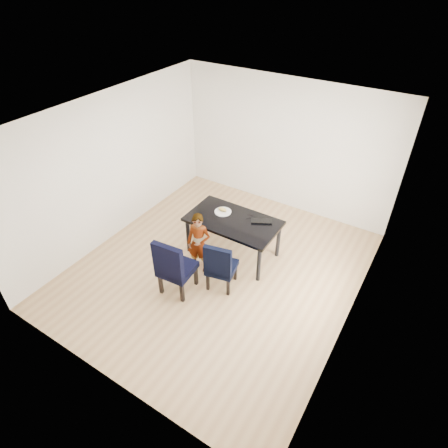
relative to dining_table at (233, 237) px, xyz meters
The scene contains 14 objects.
floor 0.63m from the dining_table, 90.00° to the right, with size 4.50×5.00×0.01m, color tan.
ceiling 2.38m from the dining_table, 90.00° to the right, with size 4.50×5.00×0.01m, color white.
wall_back 2.23m from the dining_table, 90.00° to the left, with size 4.50×0.01×2.70m, color white.
wall_front 3.16m from the dining_table, 90.00° to the right, with size 4.50×0.01×2.70m, color silver.
wall_left 2.51m from the dining_table, 167.50° to the right, with size 0.01×5.00×2.70m, color white.
wall_right 2.51m from the dining_table, 12.50° to the right, with size 0.01×5.00×2.70m, color silver.
dining_table is the anchor object (origin of this frame).
chair_left 1.27m from the dining_table, 103.34° to the right, with size 0.51×0.53×1.06m, color black.
chair_right 0.83m from the dining_table, 71.67° to the right, with size 0.44×0.46×0.93m, color black.
child 0.73m from the dining_table, 113.13° to the right, with size 0.41×0.27×1.12m, color #EE4014.
plate 0.48m from the dining_table, 159.02° to the left, with size 0.30×0.30×0.02m, color silver.
sandwich 0.53m from the dining_table, 158.62° to the left, with size 0.17×0.08×0.07m, color gold.
laptop 0.63m from the dining_table, 31.46° to the left, with size 0.35×0.23×0.03m, color black.
cable_tangle 0.49m from the dining_table, 32.66° to the left, with size 0.16×0.16×0.01m, color black.
Camera 1 is at (2.64, -4.02, 4.54)m, focal length 30.00 mm.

